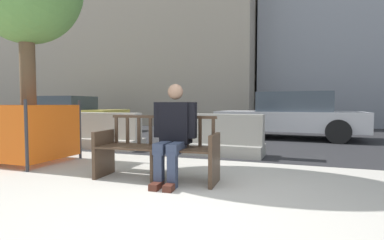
# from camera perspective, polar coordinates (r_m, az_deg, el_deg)

# --- Properties ---
(ground_plane) EXTENTS (200.00, 200.00, 0.00)m
(ground_plane) POSITION_cam_1_polar(r_m,az_deg,el_deg) (3.06, -2.02, -16.91)
(ground_plane) COLOR #B7B2A8
(street_asphalt) EXTENTS (120.00, 12.00, 0.01)m
(street_asphalt) POSITION_cam_1_polar(r_m,az_deg,el_deg) (11.48, 13.97, -2.21)
(street_asphalt) COLOR #28282B
(street_asphalt) RESTS_ON ground
(street_bench) EXTENTS (1.71, 0.61, 0.88)m
(street_bench) POSITION_cam_1_polar(r_m,az_deg,el_deg) (4.18, -6.74, -5.89)
(street_bench) COLOR #473323
(street_bench) RESTS_ON ground
(seated_person) EXTENTS (0.59, 0.74, 1.31)m
(seated_person) POSITION_cam_1_polar(r_m,az_deg,el_deg) (3.99, -3.55, -2.05)
(seated_person) COLOR black
(seated_person) RESTS_ON ground
(jersey_barrier_centre) EXTENTS (2.03, 0.76, 0.84)m
(jersey_barrier_centre) POSITION_cam_1_polar(r_m,az_deg,el_deg) (6.17, 4.25, -3.48)
(jersey_barrier_centre) COLOR gray
(jersey_barrier_centre) RESTS_ON ground
(jersey_barrier_left) EXTENTS (2.00, 0.68, 0.84)m
(jersey_barrier_left) POSITION_cam_1_polar(r_m,az_deg,el_deg) (7.38, -16.87, -2.53)
(jersey_barrier_left) COLOR #ADA89E
(jersey_barrier_left) RESTS_ON ground
(construction_fence) EXTENTS (1.25, 1.25, 1.12)m
(construction_fence) POSITION_cam_1_polar(r_m,az_deg,el_deg) (6.10, -28.56, -1.88)
(construction_fence) COLOR #2D2D33
(construction_fence) RESTS_ON ground
(car_taxi_near) EXTENTS (4.47, 2.07, 1.34)m
(car_taxi_near) POSITION_cam_1_polar(r_m,az_deg,el_deg) (12.86, -22.57, 1.16)
(car_taxi_near) COLOR #DBC64C
(car_taxi_near) RESTS_ON ground
(car_sedan_far) EXTENTS (4.26, 2.08, 1.40)m
(car_sedan_far) POSITION_cam_1_polar(r_m,az_deg,el_deg) (9.54, 18.18, 0.82)
(car_sedan_far) COLOR #B7B7BC
(car_sedan_far) RESTS_ON ground
(building_far_left) EXTENTS (16.91, 9.79, 17.69)m
(building_far_left) POSITION_cam_1_polar(r_m,az_deg,el_deg) (31.20, -31.56, 17.13)
(building_far_left) COLOR gray
(building_far_left) RESTS_ON ground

